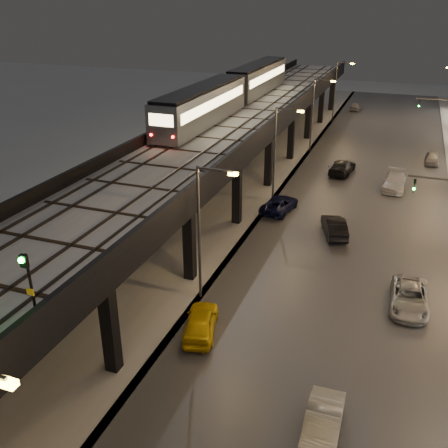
% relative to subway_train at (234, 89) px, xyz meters
% --- Properties ---
extents(road_surface, '(17.00, 120.00, 0.06)m').
position_rel_subway_train_xyz_m(road_surface, '(16.00, -6.87, -8.35)').
color(road_surface, '#46474D').
rests_on(road_surface, ground).
extents(under_viaduct_pavement, '(11.00, 120.00, 0.06)m').
position_rel_subway_train_xyz_m(under_viaduct_pavement, '(2.50, -6.87, -8.35)').
color(under_viaduct_pavement, '#9FA1A8').
rests_on(under_viaduct_pavement, ground).
extents(elevated_viaduct, '(9.00, 100.00, 6.30)m').
position_rel_subway_train_xyz_m(elevated_viaduct, '(2.50, -10.02, -2.77)').
color(elevated_viaduct, black).
rests_on(elevated_viaduct, ground).
extents(viaduct_trackbed, '(8.40, 100.00, 0.32)m').
position_rel_subway_train_xyz_m(viaduct_trackbed, '(2.49, -9.90, -2.00)').
color(viaduct_trackbed, '#B2B7C1').
rests_on(viaduct_trackbed, elevated_viaduct).
extents(viaduct_parapet_streetside, '(0.30, 100.00, 1.10)m').
position_rel_subway_train_xyz_m(viaduct_parapet_streetside, '(6.85, -9.87, -1.53)').
color(viaduct_parapet_streetside, black).
rests_on(viaduct_parapet_streetside, elevated_viaduct).
extents(viaduct_parapet_far, '(0.30, 100.00, 1.10)m').
position_rel_subway_train_xyz_m(viaduct_parapet_far, '(-1.85, -9.87, -1.53)').
color(viaduct_parapet_far, black).
rests_on(viaduct_parapet_far, elevated_viaduct).
extents(streetlight_left_1, '(2.57, 0.28, 9.00)m').
position_rel_subway_train_xyz_m(streetlight_left_1, '(8.07, -28.87, -3.15)').
color(streetlight_left_1, '#38383A').
rests_on(streetlight_left_1, ground).
extents(streetlight_left_2, '(2.57, 0.28, 9.00)m').
position_rel_subway_train_xyz_m(streetlight_left_2, '(8.07, -10.87, -3.15)').
color(streetlight_left_2, '#38383A').
rests_on(streetlight_left_2, ground).
extents(streetlight_left_3, '(2.57, 0.28, 9.00)m').
position_rel_subway_train_xyz_m(streetlight_left_3, '(8.07, 7.13, -3.15)').
color(streetlight_left_3, '#38383A').
rests_on(streetlight_left_3, ground).
extents(streetlight_left_4, '(2.57, 0.28, 9.00)m').
position_rel_subway_train_xyz_m(streetlight_left_4, '(8.07, 25.13, -3.15)').
color(streetlight_left_4, '#38383A').
rests_on(streetlight_left_4, ground).
extents(subway_train, '(2.97, 36.44, 3.55)m').
position_rel_subway_train_xyz_m(subway_train, '(0.00, 0.00, 0.00)').
color(subway_train, gray).
rests_on(subway_train, viaduct_trackbed).
extents(rail_signal, '(0.32, 0.42, 2.80)m').
position_rel_subway_train_xyz_m(rail_signal, '(6.40, -41.85, 0.22)').
color(rail_signal, black).
rests_on(rail_signal, viaduct_trackbed).
extents(car_taxi, '(2.80, 4.66, 1.48)m').
position_rel_subway_train_xyz_m(car_taxi, '(9.31, -32.42, -7.64)').
color(car_taxi, yellow).
rests_on(car_taxi, ground).
extents(car_near_white, '(2.92, 4.77, 1.48)m').
position_rel_subway_train_xyz_m(car_near_white, '(14.55, -16.50, -7.64)').
color(car_near_white, black).
rests_on(car_near_white, ground).
extents(car_mid_silver, '(2.93, 5.12, 1.35)m').
position_rel_subway_train_xyz_m(car_mid_silver, '(9.07, -13.18, -7.71)').
color(car_mid_silver, black).
rests_on(car_mid_silver, ground).
extents(car_mid_dark, '(2.68, 5.42, 1.51)m').
position_rel_subway_train_xyz_m(car_mid_dark, '(12.91, -0.47, -7.63)').
color(car_mid_dark, black).
rests_on(car_mid_dark, ground).
extents(car_far_white, '(1.96, 4.00, 1.31)m').
position_rel_subway_train_xyz_m(car_far_white, '(10.32, 34.50, -7.73)').
color(car_far_white, gray).
rests_on(car_far_white, ground).
extents(car_onc_silver, '(1.63, 4.44, 1.45)m').
position_rel_subway_train_xyz_m(car_onc_silver, '(17.31, -37.76, -7.66)').
color(car_onc_silver, '#949494').
rests_on(car_onc_silver, ground).
extents(car_onc_dark, '(2.41, 5.03, 1.39)m').
position_rel_subway_train_xyz_m(car_onc_dark, '(20.63, -25.46, -7.69)').
color(car_onc_dark, '#A4A5A6').
rests_on(car_onc_dark, ground).
extents(car_onc_white, '(2.26, 5.29, 1.52)m').
position_rel_subway_train_xyz_m(car_onc_white, '(18.60, -3.46, -7.62)').
color(car_onc_white, silver).
rests_on(car_onc_white, ground).
extents(car_onc_red, '(1.57, 3.83, 1.30)m').
position_rel_subway_train_xyz_m(car_onc_red, '(22.33, 6.79, -7.73)').
color(car_onc_red, gray).
rests_on(car_onc_red, ground).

